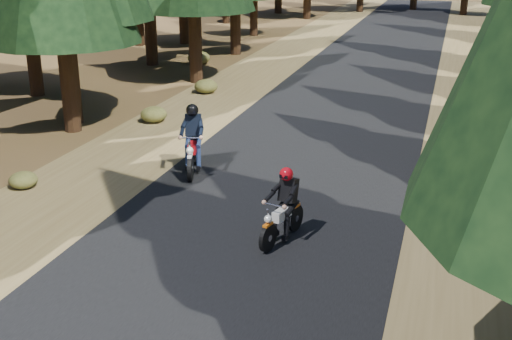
{
  "coord_description": "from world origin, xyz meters",
  "views": [
    {
      "loc": [
        3.58,
        -10.13,
        5.48
      ],
      "look_at": [
        0.0,
        1.5,
        1.1
      ],
      "focal_mm": 45.0,
      "sensor_mm": 36.0,
      "label": 1
    }
  ],
  "objects": [
    {
      "name": "shoulder_l",
      "position": [
        -4.6,
        5.0,
        0.0
      ],
      "size": [
        3.2,
        100.0,
        0.01
      ],
      "primitive_type": "cube",
      "color": "brown",
      "rests_on": "ground"
    },
    {
      "name": "road",
      "position": [
        0.0,
        5.0,
        0.01
      ],
      "size": [
        6.0,
        100.0,
        0.01
      ],
      "primitive_type": "cube",
      "color": "black",
      "rests_on": "ground"
    },
    {
      "name": "understory_shrubs",
      "position": [
        0.96,
        8.39,
        0.26
      ],
      "size": [
        16.27,
        30.02,
        0.62
      ],
      "color": "#474C1E",
      "rests_on": "ground"
    },
    {
      "name": "shoulder_r",
      "position": [
        4.6,
        5.0,
        0.0
      ],
      "size": [
        3.2,
        100.0,
        0.01
      ],
      "primitive_type": "cube",
      "color": "brown",
      "rests_on": "ground"
    },
    {
      "name": "rider_follow",
      "position": [
        -2.34,
        3.8,
        0.57
      ],
      "size": [
        1.08,
        1.99,
        1.7
      ],
      "rotation": [
        0.0,
        0.0,
        3.43
      ],
      "color": "#A60B12",
      "rests_on": "road"
    },
    {
      "name": "rider_lead",
      "position": [
        0.77,
        0.7,
        0.49
      ],
      "size": [
        0.88,
        1.7,
        1.45
      ],
      "rotation": [
        0.0,
        0.0,
        2.89
      ],
      "color": "beige",
      "rests_on": "road"
    },
    {
      "name": "ground",
      "position": [
        0.0,
        0.0,
        0.0
      ],
      "size": [
        120.0,
        120.0,
        0.0
      ],
      "primitive_type": "plane",
      "color": "#463419",
      "rests_on": "ground"
    }
  ]
}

